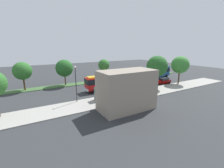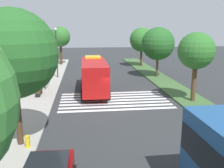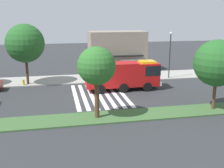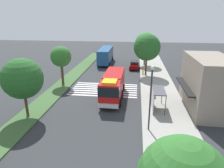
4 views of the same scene
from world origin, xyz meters
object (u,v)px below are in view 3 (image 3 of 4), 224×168
(sidewalk_tree_west, at_px, (25,43))
(fire_hydrant, at_px, (24,82))
(fire_truck, at_px, (125,74))
(bus_stop_shelter, at_px, (134,66))
(median_tree_west, at_px, (217,63))
(bench_near_shelter, at_px, (107,76))
(median_tree_far_west, at_px, (96,66))
(street_lamp, at_px, (170,51))

(sidewalk_tree_west, xyz_separation_m, fire_hydrant, (-0.51, -0.50, -4.91))
(fire_truck, xyz_separation_m, bus_stop_shelter, (2.79, 5.50, -0.06))
(bus_stop_shelter, distance_m, sidewalk_tree_west, 15.00)
(sidewalk_tree_west, xyz_separation_m, median_tree_west, (18.32, -13.75, -0.84))
(bus_stop_shelter, bearing_deg, sidewalk_tree_west, -177.66)
(bus_stop_shelter, relative_size, bench_near_shelter, 2.19)
(median_tree_far_west, relative_size, fire_hydrant, 8.91)
(bus_stop_shelter, bearing_deg, street_lamp, -11.47)
(median_tree_far_west, bearing_deg, street_lamp, 47.06)
(bus_stop_shelter, distance_m, bench_near_shelter, 4.20)
(fire_hydrant, bearing_deg, bus_stop_shelter, 4.15)
(fire_truck, relative_size, fire_hydrant, 12.96)
(median_tree_west, bearing_deg, fire_truck, 126.50)
(bench_near_shelter, height_order, sidewalk_tree_west, sidewalk_tree_west)
(fire_truck, bearing_deg, street_lamp, 31.06)
(bus_stop_shelter, height_order, median_tree_far_west, median_tree_far_west)
(fire_hydrant, bearing_deg, street_lamp, 0.29)
(bench_near_shelter, xyz_separation_m, street_lamp, (8.90, -0.98, 3.36))
(sidewalk_tree_west, distance_m, median_tree_far_west, 15.46)
(median_tree_west, relative_size, fire_hydrant, 9.44)
(bus_stop_shelter, height_order, street_lamp, street_lamp)
(bus_stop_shelter, height_order, sidewalk_tree_west, sidewalk_tree_west)
(median_tree_west, bearing_deg, fire_hydrant, 144.87)
(fire_truck, xyz_separation_m, fire_hydrant, (-12.29, 4.40, -1.46))
(median_tree_far_west, bearing_deg, fire_hydrant, 119.69)
(street_lamp, relative_size, median_tree_west, 0.98)
(median_tree_far_west, xyz_separation_m, median_tree_west, (11.28, 0.00, -0.13))
(street_lamp, bearing_deg, bus_stop_shelter, 168.53)
(fire_truck, bearing_deg, bus_stop_shelter, 63.81)
(median_tree_far_west, height_order, fire_hydrant, median_tree_far_west)
(sidewalk_tree_west, distance_m, fire_hydrant, 4.96)
(bench_near_shelter, distance_m, median_tree_far_west, 15.31)
(median_tree_far_west, bearing_deg, median_tree_west, 0.00)
(fire_truck, xyz_separation_m, sidewalk_tree_west, (-11.78, 4.90, 3.45))
(bench_near_shelter, height_order, street_lamp, street_lamp)
(bench_near_shelter, relative_size, sidewalk_tree_west, 0.21)
(bench_near_shelter, height_order, fire_hydrant, bench_near_shelter)
(sidewalk_tree_west, relative_size, median_tree_west, 1.17)
(fire_truck, height_order, sidewalk_tree_west, sidewalk_tree_west)
(bench_near_shelter, xyz_separation_m, median_tree_far_west, (-3.52, -14.32, 4.10))
(bus_stop_shelter, distance_m, fire_hydrant, 15.18)
(fire_truck, xyz_separation_m, street_lamp, (7.69, 4.50, 2.00))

